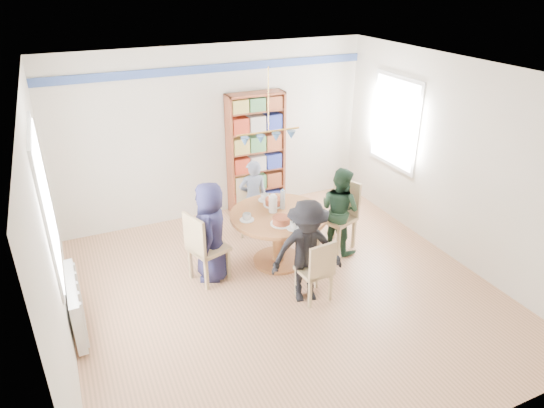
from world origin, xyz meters
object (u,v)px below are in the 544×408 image
chair_right (341,211)px  bookshelf (256,154)px  chair_left (203,245)px  chair_near (317,269)px  dining_table (278,226)px  person_right (340,210)px  chair_far (249,203)px  person_far (253,197)px  radiator (76,305)px  person_left (211,232)px  person_near (307,252)px

chair_right → bookshelf: 1.80m
chair_left → chair_near: chair_left is taller
dining_table → person_right: bearing=-1.8°
dining_table → chair_far: bearing=91.0°
chair_left → chair_right: (2.06, 0.06, 0.02)m
person_far → chair_left: bearing=50.9°
bookshelf → chair_far: bearing=-120.6°
radiator → chair_near: size_ratio=1.19×
chair_left → bookshelf: 2.27m
radiator → chair_left: size_ratio=1.02×
person_left → person_right: 1.87m
dining_table → chair_near: (0.05, -0.99, -0.10)m
chair_left → person_right: (2.00, -0.01, 0.09)m
dining_table → person_far: (0.02, 0.93, 0.03)m
radiator → person_right: size_ratio=0.80×
chair_left → bookshelf: bearing=49.6°
chair_near → person_right: (0.89, 0.96, 0.16)m
chair_far → chair_right: bearing=-43.7°
radiator → dining_table: bearing=7.9°
person_right → bookshelf: (-0.55, 1.71, 0.34)m
dining_table → bookshelf: (0.38, 1.68, 0.41)m
bookshelf → chair_near: bearing=-97.1°
chair_left → bookshelf: (1.45, 1.70, 0.43)m
chair_near → bookshelf: bearing=82.9°
chair_left → person_far: bearing=41.5°
chair_right → person_far: size_ratio=0.86×
radiator → person_far: bearing=26.1°
chair_far → chair_near: chair_far is taller
chair_far → chair_near: size_ratio=1.00×
chair_far → person_near: size_ratio=0.63×
chair_right → chair_far: chair_right is taller
chair_left → chair_right: 2.06m
dining_table → chair_near: bearing=-87.0°
chair_near → person_far: bearing=91.0°
dining_table → chair_far: chair_far is taller
chair_far → bookshelf: bookshelf is taller
person_left → person_near: (0.88, -0.93, -0.00)m
bookshelf → person_left: bearing=-128.7°
dining_table → chair_near: 0.99m
dining_table → person_near: size_ratio=0.98×
radiator → person_far: 2.96m
chair_far → person_near: person_near is taller
person_right → person_far: 1.33m
person_right → bookshelf: bookshelf is taller
bookshelf → radiator: bearing=-145.9°
dining_table → chair_far: size_ratio=1.55×
dining_table → chair_left: chair_left is taller
bookshelf → person_near: bearing=-99.5°
dining_table → person_far: person_far is taller
chair_left → person_far: size_ratio=0.83×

